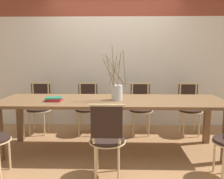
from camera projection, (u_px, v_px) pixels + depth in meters
name	position (u px, v px, depth m)	size (l,w,h in m)	color
ground_plane	(112.00, 150.00, 3.75)	(16.00, 16.00, 0.00)	#9E7047
wall_rear	(114.00, 45.00, 4.84)	(12.00, 0.06, 3.20)	beige
dining_table	(112.00, 105.00, 3.65)	(3.26, 0.95, 0.78)	brown
chair_near_left	(107.00, 137.00, 2.87)	(0.43, 0.43, 0.92)	black
chair_far_leftend	(39.00, 106.00, 4.52)	(0.43, 0.43, 0.92)	black
chair_far_left	(87.00, 106.00, 4.49)	(0.43, 0.43, 0.92)	black
chair_far_center	(140.00, 106.00, 4.47)	(0.43, 0.43, 0.92)	black
chair_far_right	(189.00, 106.00, 4.45)	(0.43, 0.43, 0.92)	black
vase_centerpiece	(117.00, 91.00, 3.59)	(0.35, 0.34, 0.78)	silver
book_stack	(54.00, 99.00, 3.54)	(0.24, 0.22, 0.05)	maroon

